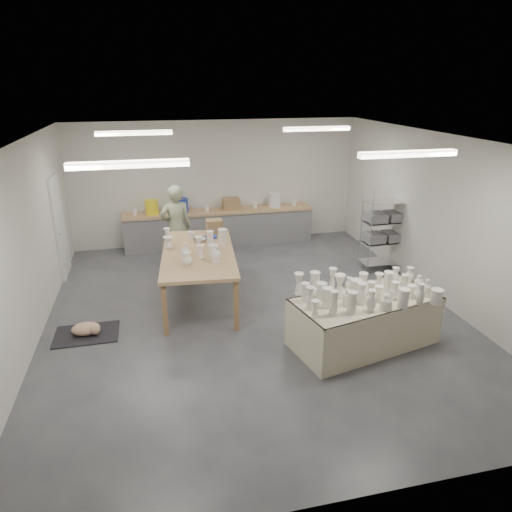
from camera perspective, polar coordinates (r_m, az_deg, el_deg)
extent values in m
plane|color=#424449|center=(8.16, -0.47, -7.07)|extent=(8.00, 8.00, 0.00)
cube|color=white|center=(7.25, -0.55, 14.26)|extent=(7.00, 8.00, 0.02)
cube|color=silver|center=(11.38, -4.94, 9.07)|extent=(7.00, 0.02, 3.00)
cube|color=silver|center=(4.14, 12.01, -14.05)|extent=(7.00, 0.02, 3.00)
cube|color=silver|center=(7.66, -26.99, 0.84)|extent=(0.02, 8.00, 3.00)
cube|color=silver|center=(8.97, 21.94, 4.34)|extent=(0.02, 8.00, 3.00)
cube|color=white|center=(10.21, -23.32, 3.39)|extent=(0.05, 0.90, 2.10)
cube|color=white|center=(5.61, -15.62, 10.99)|extent=(1.40, 0.12, 0.08)
cube|color=white|center=(6.53, 18.48, 12.02)|extent=(1.40, 0.12, 0.08)
cube|color=white|center=(9.08, -14.99, 14.63)|extent=(1.40, 0.12, 0.08)
cube|color=white|center=(9.68, 7.62, 15.49)|extent=(1.40, 0.12, 0.08)
cube|color=#AB7B53|center=(11.22, -4.60, 5.59)|extent=(4.60, 0.60, 0.06)
cube|color=slate|center=(11.35, -4.54, 3.41)|extent=(4.60, 0.55, 0.84)
cylinder|color=yellow|center=(11.06, -12.89, 5.97)|extent=(0.30, 0.30, 0.34)
cylinder|color=#1D32A0|center=(11.08, -9.26, 6.26)|extent=(0.30, 0.30, 0.34)
cylinder|color=white|center=(11.45, 2.36, 6.99)|extent=(0.30, 0.30, 0.34)
cube|color=#8F6845|center=(11.23, -3.11, 6.53)|extent=(0.40, 0.30, 0.28)
cylinder|color=white|center=(11.10, -14.92, 5.30)|extent=(0.10, 0.10, 0.14)
cylinder|color=white|center=(11.16, -6.15, 5.98)|extent=(0.10, 0.10, 0.14)
cylinder|color=white|center=(11.36, -0.10, 6.37)|extent=(0.10, 0.10, 0.14)
cylinder|color=white|center=(11.62, 4.75, 6.63)|extent=(0.10, 0.10, 0.14)
cylinder|color=silver|center=(9.74, 14.13, 2.78)|extent=(0.02, 0.02, 1.80)
cylinder|color=silver|center=(10.14, 18.38, 3.06)|extent=(0.02, 0.02, 1.80)
cylinder|color=silver|center=(10.12, 13.03, 3.55)|extent=(0.02, 0.02, 1.80)
cylinder|color=silver|center=(10.50, 17.18, 3.79)|extent=(0.02, 0.02, 1.80)
cube|color=silver|center=(10.36, 15.31, -0.64)|extent=(0.88, 0.48, 0.02)
cube|color=silver|center=(10.21, 15.55, 1.70)|extent=(0.88, 0.48, 0.02)
cube|color=silver|center=(10.08, 15.79, 4.12)|extent=(0.88, 0.48, 0.02)
cube|color=silver|center=(9.96, 16.05, 6.59)|extent=(0.88, 0.48, 0.02)
cube|color=slate|center=(10.07, 14.51, 2.26)|extent=(0.38, 0.42, 0.18)
cube|color=slate|center=(10.28, 16.69, 2.42)|extent=(0.38, 0.42, 0.18)
cube|color=slate|center=(9.94, 14.74, 4.72)|extent=(0.38, 0.42, 0.18)
cube|color=slate|center=(10.15, 16.96, 4.82)|extent=(0.38, 0.42, 0.18)
cube|color=olive|center=(7.31, 13.30, -8.28)|extent=(2.11, 1.31, 0.67)
cube|color=#C1B595|center=(7.12, 13.58, -5.31)|extent=(2.39, 1.52, 0.03)
cube|color=#C1B595|center=(6.90, 15.15, -9.86)|extent=(2.16, 0.52, 0.77)
cube|color=#C1B595|center=(7.68, 11.71, -6.20)|extent=(2.16, 0.52, 0.77)
cube|color=#AB7B53|center=(8.31, -7.23, 0.32)|extent=(1.51, 2.67, 0.06)
cube|color=olive|center=(7.37, -10.46, -6.79)|extent=(0.08, 0.08, 0.90)
cube|color=olive|center=(7.48, -1.68, -5.98)|extent=(0.08, 0.08, 0.90)
cube|color=olive|center=(9.58, -11.28, -0.15)|extent=(0.08, 0.08, 0.90)
cube|color=olive|center=(9.67, -4.53, 0.40)|extent=(0.08, 0.08, 0.90)
ellipsoid|color=silver|center=(8.84, -7.03, 2.17)|extent=(0.26, 0.26, 0.12)
cylinder|color=#1D32A0|center=(9.02, -5.68, 2.38)|extent=(0.26, 0.26, 0.03)
cylinder|color=white|center=(9.07, -8.16, 2.66)|extent=(0.11, 0.11, 0.12)
cube|color=#8F6845|center=(9.27, -5.22, 3.71)|extent=(0.32, 0.26, 0.28)
cube|color=black|center=(7.98, -20.41, -9.14)|extent=(1.00, 0.70, 0.02)
ellipsoid|color=white|center=(7.94, -20.50, -8.48)|extent=(0.53, 0.45, 0.19)
sphere|color=white|center=(7.82, -19.49, -8.67)|extent=(0.16, 0.16, 0.16)
imported|color=#97A37E|center=(9.88, -9.95, 3.51)|extent=(0.73, 0.53, 1.85)
cylinder|color=red|center=(10.33, -9.83, 0.66)|extent=(0.44, 0.44, 0.04)
cylinder|color=silver|center=(10.43, -9.07, 0.00)|extent=(0.02, 0.02, 0.29)
cylinder|color=silver|center=(10.47, -10.40, -0.02)|extent=(0.02, 0.02, 0.29)
cylinder|color=silver|center=(10.26, -9.88, -0.44)|extent=(0.02, 0.02, 0.29)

